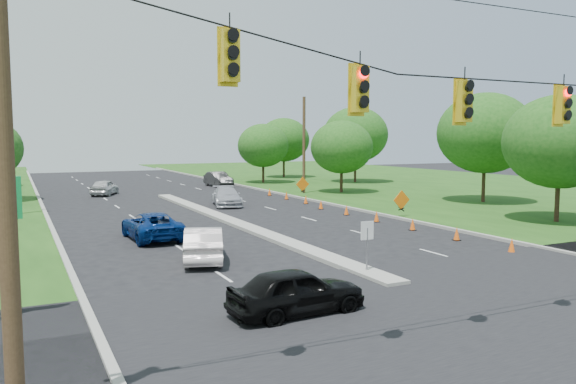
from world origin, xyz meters
TOP-DOWN VIEW (x-y plane):
  - ground at (0.00, 0.00)m, footprint 160.00×160.00m
  - grass_right at (30.00, 20.00)m, footprint 40.00×160.00m
  - cross_street at (0.00, 0.00)m, footprint 160.00×14.00m
  - curb_left at (-10.10, 30.00)m, footprint 0.25×110.00m
  - curb_right at (10.10, 30.00)m, footprint 0.25×110.00m
  - median at (0.00, 21.00)m, footprint 1.00×34.00m
  - median_sign at (0.00, 6.00)m, footprint 0.55×0.06m
  - signal_span at (-0.05, -1.00)m, footprint 25.60×0.32m
  - utility_pole_far_left at (-12.50, 30.00)m, footprint 0.28×0.28m
  - utility_pole_far_right at (12.50, 35.00)m, footprint 0.28×0.28m
  - cone_1 at (8.15, 6.50)m, footprint 0.32×0.32m
  - cone_2 at (8.15, 10.00)m, footprint 0.32×0.32m
  - cone_3 at (8.15, 13.50)m, footprint 0.32×0.32m
  - cone_4 at (8.15, 17.00)m, footprint 0.32×0.32m
  - cone_5 at (8.15, 20.50)m, footprint 0.32×0.32m
  - cone_6 at (8.15, 24.00)m, footprint 0.32×0.32m
  - cone_7 at (8.75, 27.50)m, footprint 0.32×0.32m
  - cone_8 at (8.75, 31.00)m, footprint 0.32×0.32m
  - cone_9 at (8.75, 34.50)m, footprint 0.32×0.32m
  - work_sign_1 at (10.80, 18.00)m, footprint 1.27×0.58m
  - work_sign_2 at (10.80, 32.00)m, footprint 1.27×0.58m
  - tree_7 at (18.00, 12.00)m, footprint 6.72×6.72m
  - tree_8 at (22.00, 22.00)m, footprint 7.56×7.56m
  - tree_9 at (16.00, 34.00)m, footprint 5.88×5.88m
  - tree_10 at (24.00, 44.00)m, footprint 7.56×7.56m
  - tree_11 at (20.00, 55.00)m, footprint 6.72×6.72m
  - tree_12 at (14.00, 48.00)m, footprint 5.88×5.88m
  - black_sedan at (-4.58, 2.85)m, footprint 4.23×1.92m
  - white_sedan at (-4.84, 11.02)m, footprint 2.80×4.67m
  - blue_pickup at (-5.65, 17.15)m, footprint 2.50×5.11m
  - silver_car_far at (2.70, 29.10)m, footprint 3.07×5.23m
  - silver_car_oncoming at (-4.57, 41.55)m, footprint 3.30×4.52m
  - dark_car_receding at (7.78, 45.79)m, footprint 1.93×4.89m

SIDE VIEW (x-z plane):
  - ground at x=0.00m, z-range 0.00..0.00m
  - grass_right at x=30.00m, z-range -0.03..0.03m
  - cross_street at x=0.00m, z-range -0.01..0.01m
  - curb_left at x=-10.10m, z-range -0.08..0.08m
  - curb_right at x=10.10m, z-range -0.08..0.08m
  - median at x=0.00m, z-range -0.09..0.09m
  - cone_1 at x=8.15m, z-range 0.00..0.70m
  - cone_2 at x=8.15m, z-range 0.00..0.70m
  - cone_3 at x=8.15m, z-range 0.00..0.70m
  - cone_4 at x=8.15m, z-range 0.00..0.70m
  - cone_5 at x=8.15m, z-range 0.00..0.70m
  - cone_6 at x=8.15m, z-range 0.00..0.70m
  - cone_7 at x=8.75m, z-range 0.00..0.70m
  - cone_8 at x=8.75m, z-range 0.00..0.70m
  - cone_9 at x=8.75m, z-range 0.00..0.70m
  - blue_pickup at x=-5.65m, z-range 0.00..1.40m
  - black_sedan at x=-4.58m, z-range 0.00..1.41m
  - silver_car_far at x=2.70m, z-range 0.00..1.42m
  - silver_car_oncoming at x=-4.57m, z-range 0.00..1.43m
  - white_sedan at x=-4.84m, z-range 0.00..1.45m
  - dark_car_receding at x=7.78m, z-range 0.00..1.58m
  - work_sign_1 at x=10.80m, z-range 0.41..1.78m
  - work_sign_2 at x=10.80m, z-range 0.41..1.78m
  - median_sign at x=0.00m, z-range 0.44..2.49m
  - tree_9 at x=16.00m, z-range 0.91..7.77m
  - tree_12 at x=14.00m, z-range 0.91..7.77m
  - utility_pole_far_left at x=-12.50m, z-range 0.00..9.00m
  - utility_pole_far_right at x=12.50m, z-range 0.00..9.00m
  - tree_7 at x=18.00m, z-range 1.04..8.88m
  - tree_11 at x=20.00m, z-range 1.04..8.88m
  - signal_span at x=-0.05m, z-range 0.47..9.47m
  - tree_8 at x=22.00m, z-range 1.17..9.99m
  - tree_10 at x=24.00m, z-range 1.17..9.99m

